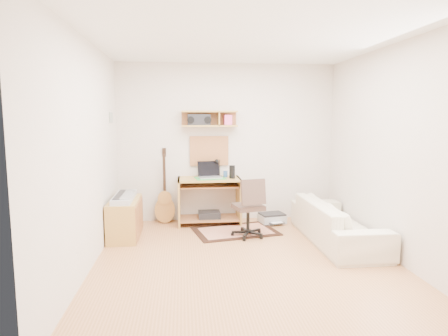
{
  "coord_description": "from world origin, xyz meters",
  "views": [
    {
      "loc": [
        -0.73,
        -4.48,
        1.72
      ],
      "look_at": [
        -0.15,
        1.05,
        1.0
      ],
      "focal_mm": 31.36,
      "sensor_mm": 36.0,
      "label": 1
    }
  ],
  "objects": [
    {
      "name": "wall_photo",
      "position": [
        -1.79,
        1.5,
        1.72
      ],
      "size": [
        0.02,
        0.2,
        0.15
      ],
      "primitive_type": "cube",
      "color": "#4C8CBF",
      "rests_on": "left_wall"
    },
    {
      "name": "waste_basket",
      "position": [
        -1.63,
        1.01,
        0.14
      ],
      "size": [
        0.3,
        0.3,
        0.27
      ],
      "primitive_type": "cylinder",
      "rotation": [
        0.0,
        0.0,
        0.41
      ],
      "color": "white",
      "rests_on": "floor"
    },
    {
      "name": "guitar",
      "position": [
        -1.04,
        1.86,
        0.62
      ],
      "size": [
        0.33,
        0.21,
        1.23
      ],
      "primitive_type": null,
      "rotation": [
        0.0,
        0.0,
        0.02
      ],
      "color": "#B97D38",
      "rests_on": "floor"
    },
    {
      "name": "desk",
      "position": [
        -0.32,
        1.73,
        0.38
      ],
      "size": [
        1.0,
        0.55,
        0.75
      ],
      "primitive_type": null,
      "color": "#BC8F42",
      "rests_on": "floor"
    },
    {
      "name": "wall_shelf",
      "position": [
        -0.3,
        1.88,
        1.7
      ],
      "size": [
        0.9,
        0.25,
        0.26
      ],
      "primitive_type": "cube",
      "color": "#BC8F42",
      "rests_on": "back_wall"
    },
    {
      "name": "left_wall",
      "position": [
        -1.8,
        0.0,
        1.3
      ],
      "size": [
        0.01,
        4.0,
        2.6
      ],
      "primitive_type": "cube",
      "color": "beige",
      "rests_on": "ground"
    },
    {
      "name": "speaker",
      "position": [
        0.05,
        1.68,
        0.85
      ],
      "size": [
        0.09,
        0.09,
        0.21
      ],
      "primitive_type": "cylinder",
      "color": "black",
      "rests_on": "desk"
    },
    {
      "name": "printer",
      "position": [
        0.71,
        1.67,
        0.09
      ],
      "size": [
        0.45,
        0.38,
        0.15
      ],
      "primitive_type": "cube",
      "rotation": [
        0.0,
        0.0,
        0.2
      ],
      "color": "#A5A8AA",
      "rests_on": "floor"
    },
    {
      "name": "laptop",
      "position": [
        -0.31,
        1.71,
        0.89
      ],
      "size": [
        0.4,
        0.4,
        0.27
      ],
      "primitive_type": null,
      "rotation": [
        0.0,
        0.0,
        0.15
      ],
      "color": "silver",
      "rests_on": "desk"
    },
    {
      "name": "pencil_cup",
      "position": [
        -0.04,
        1.83,
        0.8
      ],
      "size": [
        0.07,
        0.07,
        0.1
      ],
      "primitive_type": "cylinder",
      "color": "#305690",
      "rests_on": "desk"
    },
    {
      "name": "desk_lamp",
      "position": [
        -0.14,
        1.87,
        0.9
      ],
      "size": [
        0.1,
        0.1,
        0.29
      ],
      "primitive_type": null,
      "color": "black",
      "rests_on": "desk"
    },
    {
      "name": "rug",
      "position": [
        0.04,
        1.23,
        0.01
      ],
      "size": [
        1.36,
        1.04,
        0.02
      ],
      "primitive_type": "cube",
      "rotation": [
        0.0,
        0.0,
        0.21
      ],
      "color": "beige",
      "rests_on": "floor"
    },
    {
      "name": "back_wall",
      "position": [
        0.0,
        2.0,
        1.3
      ],
      "size": [
        3.6,
        0.01,
        2.6
      ],
      "primitive_type": "cube",
      "color": "beige",
      "rests_on": "ground"
    },
    {
      "name": "cork_board",
      "position": [
        -0.3,
        1.98,
        1.17
      ],
      "size": [
        0.64,
        0.03,
        0.49
      ],
      "primitive_type": "cube",
      "color": "tan",
      "rests_on": "back_wall"
    },
    {
      "name": "floor",
      "position": [
        0.0,
        0.0,
        -0.01
      ],
      "size": [
        3.6,
        4.0,
        0.01
      ],
      "primitive_type": "cube",
      "color": "tan",
      "rests_on": "ground"
    },
    {
      "name": "task_chair",
      "position": [
        0.19,
        0.97,
        0.44
      ],
      "size": [
        0.54,
        0.54,
        0.88
      ],
      "primitive_type": null,
      "rotation": [
        0.0,
        0.0,
        0.23
      ],
      "color": "#3D2C24",
      "rests_on": "floor"
    },
    {
      "name": "sofa",
      "position": [
        1.38,
        0.6,
        0.38
      ],
      "size": [
        0.56,
        1.93,
        0.76
      ],
      "primitive_type": "imported",
      "rotation": [
        0.0,
        0.0,
        1.57
      ],
      "color": "beige",
      "rests_on": "floor"
    },
    {
      "name": "cabinet",
      "position": [
        -1.58,
        1.14,
        0.28
      ],
      "size": [
        0.4,
        0.9,
        0.55
      ],
      "primitive_type": "cube",
      "color": "#BC8F42",
      "rests_on": "floor"
    },
    {
      "name": "boombox",
      "position": [
        -0.47,
        1.87,
        1.68
      ],
      "size": [
        0.36,
        0.17,
        0.19
      ],
      "primitive_type": "cube",
      "color": "black",
      "rests_on": "wall_shelf"
    },
    {
      "name": "music_keyboard",
      "position": [
        -1.58,
        1.14,
        0.59
      ],
      "size": [
        0.26,
        0.84,
        0.07
      ],
      "primitive_type": "cube",
      "color": "#B2B5BA",
      "rests_on": "cabinet"
    },
    {
      "name": "right_wall",
      "position": [
        1.8,
        0.0,
        1.3
      ],
      "size": [
        0.01,
        4.0,
        2.6
      ],
      "primitive_type": "cube",
      "color": "beige",
      "rests_on": "ground"
    },
    {
      "name": "ceiling",
      "position": [
        0.0,
        0.0,
        2.6
      ],
      "size": [
        3.6,
        4.0,
        0.01
      ],
      "primitive_type": "cube",
      "color": "white",
      "rests_on": "ground"
    }
  ]
}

